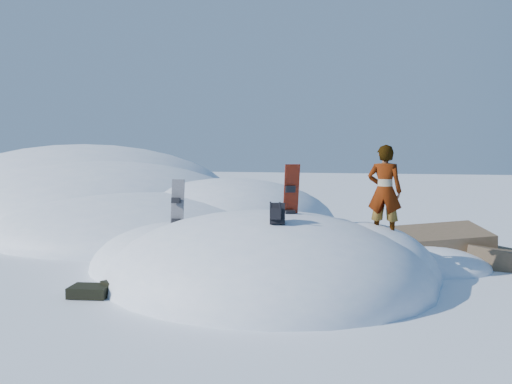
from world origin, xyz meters
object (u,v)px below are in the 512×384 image
(backpack, at_px, (277,214))
(person, at_px, (385,191))
(snowboard_red, at_px, (290,204))
(snowboard_dark, at_px, (177,213))

(backpack, xyz_separation_m, person, (1.89, 1.73, 0.35))
(snowboard_red, bearing_deg, backpack, -124.72)
(snowboard_dark, relative_size, person, 0.81)
(snowboard_red, xyz_separation_m, backpack, (-0.05, -0.94, -0.10))
(snowboard_dark, height_order, person, person)
(snowboard_red, height_order, backpack, snowboard_red)
(snowboard_dark, xyz_separation_m, person, (4.52, 0.58, 0.56))
(snowboard_red, relative_size, person, 0.87)
(snowboard_dark, bearing_deg, backpack, -30.37)
(snowboard_dark, bearing_deg, person, 0.53)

